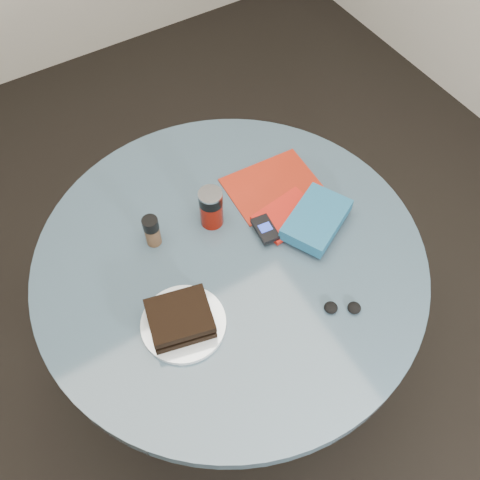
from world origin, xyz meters
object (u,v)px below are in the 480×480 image
magazine (272,186)px  headphones (343,308)px  pepper_grinder (152,231)px  mp3_player (265,229)px  soda_can (211,208)px  novel (316,219)px  red_book (287,215)px  sandwich (180,318)px  plate (184,324)px  table (231,288)px

magazine → headphones: (-0.07, -0.40, 0.01)m
pepper_grinder → mp3_player: bearing=-27.1°
soda_can → novel: size_ratio=0.62×
magazine → red_book: red_book is taller
sandwich → novel: bearing=8.7°
magazine → headphones: bearing=-96.6°
soda_can → mp3_player: soda_can is taller
soda_can → pepper_grinder: soda_can is taller
soda_can → magazine: soda_can is taller
plate → pepper_grinder: size_ratio=2.13×
magazine → headphones: size_ratio=2.68×
plate → mp3_player: 0.32m
sandwich → pepper_grinder: bearing=78.1°
plate → soda_can: (0.21, 0.23, 0.05)m
pepper_grinder → novel: bearing=-25.4°
soda_can → sandwich: bearing=-133.2°
plate → headphones: bearing=-25.5°
plate → pepper_grinder: (0.05, 0.25, 0.04)m
headphones → soda_can: bearing=109.0°
red_book → mp3_player: 0.08m
headphones → sandwich: bearing=154.8°
table → sandwich: 0.30m
magazine → mp3_player: 0.17m
pepper_grinder → novel: (0.38, -0.18, -0.01)m
pepper_grinder → novel: 0.42m
table → magazine: 0.31m
plate → pepper_grinder: 0.25m
plate → pepper_grinder: bearing=79.3°
magazine → red_book: 0.11m
red_book → headphones: 0.30m
soda_can → novel: 0.27m
soda_can → red_book: 0.20m
table → red_book: 0.26m
magazine → mp3_player: (-0.11, -0.13, 0.02)m
mp3_player → headphones: (0.04, -0.28, -0.02)m
headphones → table: bearing=119.2°
red_book → novel: novel is taller
red_book → magazine: bearing=67.8°
mp3_player → headphones: 0.28m
mp3_player → pepper_grinder: bearing=152.9°
plate → sandwich: (-0.01, 0.00, 0.03)m
pepper_grinder → magazine: bearing=-0.7°
soda_can → headphones: 0.41m
pepper_grinder → red_book: pepper_grinder is taller
sandwich → magazine: bearing=30.3°
red_book → novel: (0.05, -0.07, 0.02)m
soda_can → magazine: size_ratio=0.47×
magazine → novel: (0.02, -0.18, 0.03)m
table → mp3_player: (0.11, 0.01, 0.19)m
novel → mp3_player: bearing=131.1°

